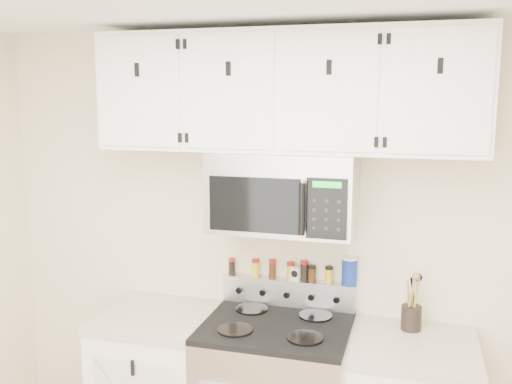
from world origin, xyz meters
TOP-DOWN VIEW (x-y plane):
  - back_wall at (0.00, 1.75)m, footprint 3.50×0.01m
  - microwave at (0.00, 1.55)m, footprint 0.76×0.44m
  - upper_cabinets at (-0.00, 1.58)m, footprint 2.00×0.35m
  - utensil_crock at (0.68, 1.61)m, footprint 0.10×0.10m
  - kitchen_timer at (0.04, 1.71)m, footprint 0.08×0.07m
  - salt_canister at (0.34, 1.71)m, footprint 0.09×0.09m
  - spice_jar_0 at (-0.34, 1.71)m, footprint 0.04×0.04m
  - spice_jar_1 at (-0.20, 1.71)m, footprint 0.04×0.04m
  - spice_jar_2 at (-0.10, 1.71)m, footprint 0.04×0.04m
  - spice_jar_3 at (0.01, 1.71)m, footprint 0.04×0.04m
  - spice_jar_4 at (0.09, 1.71)m, footprint 0.05×0.05m
  - spice_jar_5 at (0.13, 1.71)m, footprint 0.04×0.04m
  - spice_jar_6 at (0.23, 1.71)m, footprint 0.04×0.04m

SIDE VIEW (x-z plane):
  - utensil_crock at x=0.68m, z-range 0.84..1.15m
  - kitchen_timer at x=0.04m, z-range 1.10..1.18m
  - spice_jar_5 at x=0.13m, z-range 1.10..1.19m
  - spice_jar_6 at x=0.23m, z-range 1.10..1.20m
  - spice_jar_0 at x=-0.34m, z-range 1.10..1.20m
  - spice_jar_1 at x=-0.20m, z-range 1.10..1.20m
  - spice_jar_3 at x=0.01m, z-range 1.10..1.20m
  - spice_jar_2 at x=-0.10m, z-range 1.10..1.21m
  - spice_jar_4 at x=0.09m, z-range 1.10..1.22m
  - salt_canister at x=0.34m, z-range 1.10..1.26m
  - back_wall at x=0.00m, z-range 0.00..2.50m
  - microwave at x=0.00m, z-range 1.42..1.84m
  - upper_cabinets at x=0.00m, z-range 1.84..2.46m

